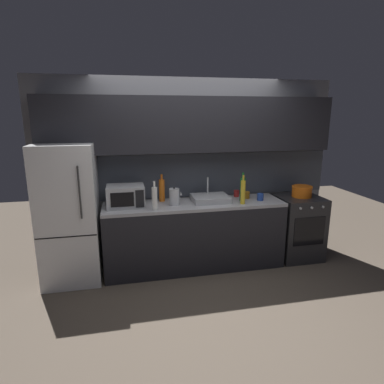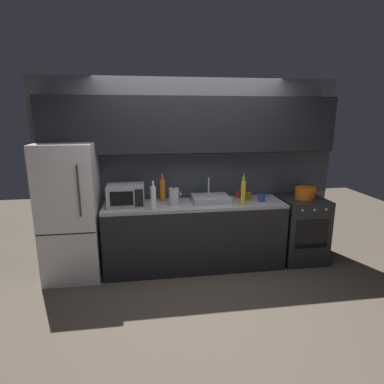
% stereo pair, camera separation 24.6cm
% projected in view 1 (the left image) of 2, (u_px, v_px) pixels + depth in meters
% --- Properties ---
extents(ground_plane, '(10.00, 10.00, 0.00)m').
position_uv_depth(ground_plane, '(212.00, 302.00, 3.56)').
color(ground_plane, '#4C4238').
extents(back_wall, '(4.10, 0.44, 2.50)m').
position_uv_depth(back_wall, '(190.00, 151.00, 4.33)').
color(back_wall, slate).
rests_on(back_wall, ground).
extents(counter_run, '(2.36, 0.60, 0.90)m').
position_uv_depth(counter_run, '(194.00, 235.00, 4.31)').
color(counter_run, black).
rests_on(counter_run, ground).
extents(refrigerator, '(0.68, 0.69, 1.70)m').
position_uv_depth(refrigerator, '(69.00, 214.00, 3.89)').
color(refrigerator, white).
rests_on(refrigerator, ground).
extents(oven_range, '(0.60, 0.62, 0.90)m').
position_uv_depth(oven_range, '(297.00, 227.00, 4.61)').
color(oven_range, '#232326').
rests_on(oven_range, ground).
extents(microwave, '(0.46, 0.35, 0.27)m').
position_uv_depth(microwave, '(126.00, 196.00, 4.01)').
color(microwave, '#A8AAAF').
rests_on(microwave, counter_run).
extents(sink_basin, '(0.48, 0.38, 0.30)m').
position_uv_depth(sink_basin, '(210.00, 198.00, 4.26)').
color(sink_basin, '#ADAFB5').
rests_on(sink_basin, counter_run).
extents(kettle, '(0.17, 0.13, 0.24)m').
position_uv_depth(kettle, '(174.00, 197.00, 4.08)').
color(kettle, '#B7BABF').
rests_on(kettle, counter_run).
extents(wine_bottle_white, '(0.07, 0.07, 0.35)m').
position_uv_depth(wine_bottle_white, '(155.00, 198.00, 3.85)').
color(wine_bottle_white, silver).
rests_on(wine_bottle_white, counter_run).
extents(wine_bottle_green, '(0.07, 0.07, 0.38)m').
position_uv_depth(wine_bottle_green, '(243.00, 189.00, 4.27)').
color(wine_bottle_green, '#1E6B2D').
rests_on(wine_bottle_green, counter_run).
extents(wine_bottle_orange, '(0.08, 0.08, 0.36)m').
position_uv_depth(wine_bottle_orange, '(162.00, 190.00, 4.25)').
color(wine_bottle_orange, orange).
rests_on(wine_bottle_orange, counter_run).
extents(wine_bottle_yellow, '(0.06, 0.06, 0.38)m').
position_uv_depth(wine_bottle_yellow, '(243.00, 192.00, 4.12)').
color(wine_bottle_yellow, gold).
rests_on(wine_bottle_yellow, counter_run).
extents(mug_amber, '(0.09, 0.09, 0.09)m').
position_uv_depth(mug_amber, '(246.00, 195.00, 4.42)').
color(mug_amber, '#B27019').
rests_on(mug_amber, counter_run).
extents(mug_blue, '(0.08, 0.08, 0.09)m').
position_uv_depth(mug_blue, '(260.00, 197.00, 4.31)').
color(mug_blue, '#234299').
rests_on(mug_blue, counter_run).
extents(mug_red, '(0.07, 0.07, 0.09)m').
position_uv_depth(mug_red, '(236.00, 193.00, 4.51)').
color(mug_red, '#A82323').
rests_on(mug_red, counter_run).
extents(cooking_pot, '(0.28, 0.28, 0.15)m').
position_uv_depth(cooking_pot, '(302.00, 191.00, 4.49)').
color(cooking_pot, orange).
rests_on(cooking_pot, oven_range).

